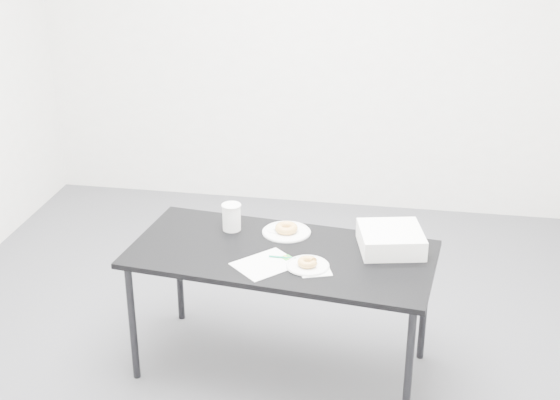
% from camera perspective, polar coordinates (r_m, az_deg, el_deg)
% --- Properties ---
extents(floor, '(4.00, 4.00, 0.00)m').
position_cam_1_polar(floor, '(4.39, -1.86, -10.50)').
color(floor, '#46474B').
rests_on(floor, ground).
extents(wall_back, '(4.00, 0.02, 2.70)m').
position_cam_1_polar(wall_back, '(5.72, 2.06, 12.41)').
color(wall_back, white).
rests_on(wall_back, floor).
extents(table, '(1.57, 0.87, 0.68)m').
position_cam_1_polar(table, '(3.89, 0.09, -4.50)').
color(table, black).
rests_on(table, floor).
extents(scorecard, '(0.36, 0.36, 0.00)m').
position_cam_1_polar(scorecard, '(3.75, -1.06, -4.71)').
color(scorecard, white).
rests_on(scorecard, table).
extents(logo_patch, '(0.06, 0.06, 0.00)m').
position_cam_1_polar(logo_patch, '(3.80, 0.50, -4.22)').
color(logo_patch, green).
rests_on(logo_patch, scorecard).
extents(pen, '(0.13, 0.01, 0.01)m').
position_cam_1_polar(pen, '(3.80, 0.17, -4.21)').
color(pen, '#0B7C56').
rests_on(pen, scorecard).
extents(napkin, '(0.18, 0.18, 0.00)m').
position_cam_1_polar(napkin, '(3.70, 2.55, -5.10)').
color(napkin, white).
rests_on(napkin, table).
extents(plate_near, '(0.21, 0.21, 0.01)m').
position_cam_1_polar(plate_near, '(3.73, 2.03, -4.82)').
color(plate_near, silver).
rests_on(plate_near, napkin).
extents(donut_near, '(0.11, 0.11, 0.03)m').
position_cam_1_polar(donut_near, '(3.72, 2.04, -4.56)').
color(donut_near, '#C17F3D').
rests_on(donut_near, plate_near).
extents(plate_far, '(0.25, 0.25, 0.01)m').
position_cam_1_polar(plate_far, '(4.05, 0.47, -2.36)').
color(plate_far, silver).
rests_on(plate_far, table).
extents(donut_far, '(0.13, 0.13, 0.04)m').
position_cam_1_polar(donut_far, '(4.04, 0.47, -2.06)').
color(donut_far, '#C17F3D').
rests_on(donut_far, plate_far).
extents(coffee_cup, '(0.10, 0.10, 0.14)m').
position_cam_1_polar(coffee_cup, '(4.07, -3.56, -1.25)').
color(coffee_cup, white).
rests_on(coffee_cup, table).
extents(cup_lid, '(0.08, 0.08, 0.01)m').
position_cam_1_polar(cup_lid, '(4.07, -0.37, -2.24)').
color(cup_lid, silver).
rests_on(cup_lid, table).
extents(bakery_box, '(0.36, 0.36, 0.10)m').
position_cam_1_polar(bakery_box, '(3.91, 8.10, -2.87)').
color(bakery_box, white).
rests_on(bakery_box, table).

